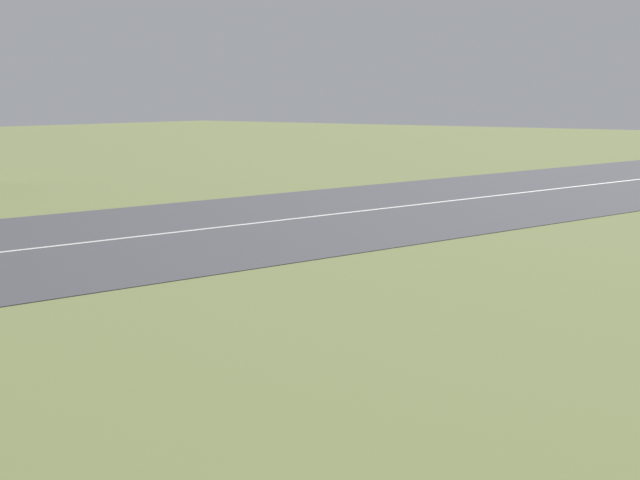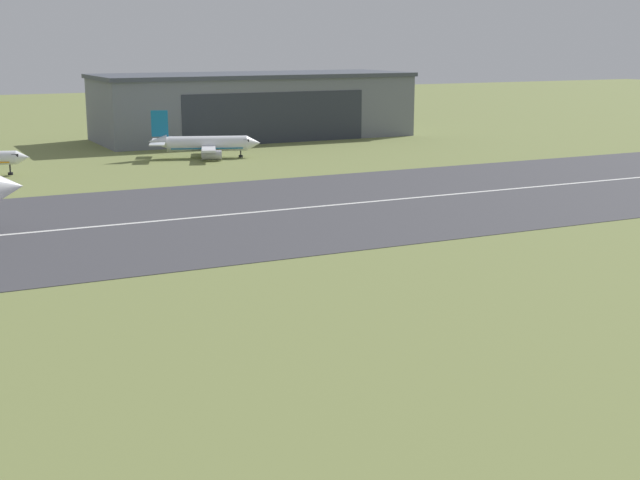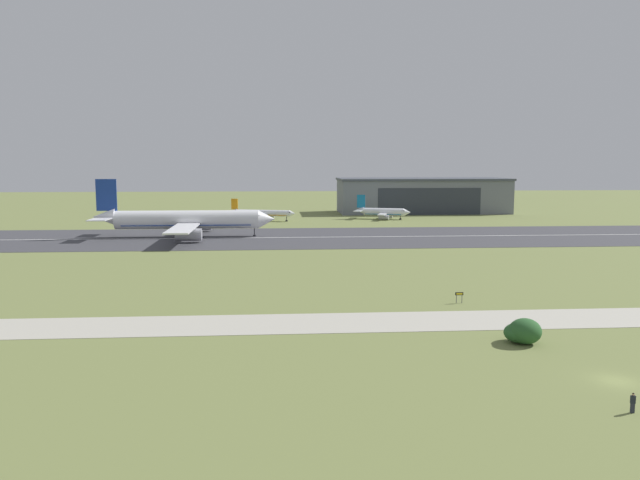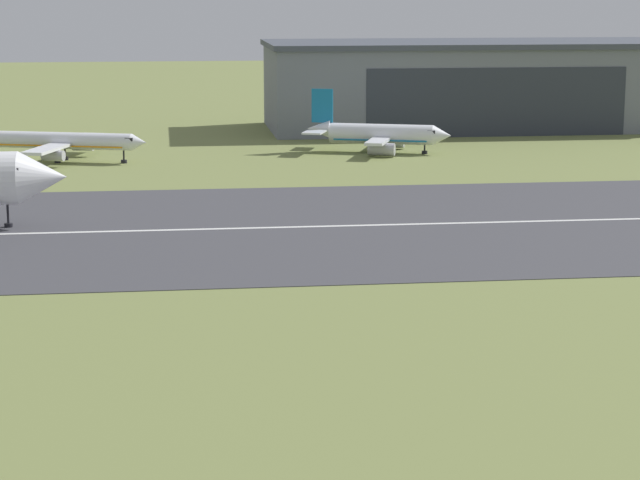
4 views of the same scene
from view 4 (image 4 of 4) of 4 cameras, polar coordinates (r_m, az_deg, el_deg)
ground_plane at (r=71.50m, az=13.17°, el=-8.47°), size 693.07×693.07×0.00m
runway_strip at (r=128.12m, az=3.81°, el=0.70°), size 453.07×50.55×0.06m
runway_centreline at (r=128.11m, az=3.81°, el=0.72°), size 407.76×0.70×0.01m
hangar_building at (r=216.84m, az=7.22°, el=7.06°), size 72.47×26.72×14.80m
airplane_parked_west at (r=183.45m, az=2.71°, el=4.84°), size 22.18×17.89×9.21m
airplane_parked_centre at (r=177.72m, az=-11.83°, el=4.44°), size 25.74×22.59×8.08m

